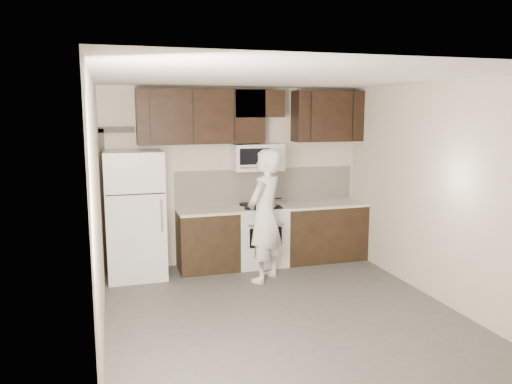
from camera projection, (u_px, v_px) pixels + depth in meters
name	position (u px, v px, depth m)	size (l,w,h in m)	color
floor	(284.00, 315.00, 5.80)	(4.50, 4.50, 0.00)	#4C4947
back_wall	(235.00, 176.00, 7.71)	(4.00, 4.00, 0.00)	beige
ceiling	(286.00, 77.00, 5.37)	(4.50, 4.50, 0.00)	white
counter_run	(278.00, 234.00, 7.73)	(2.95, 0.64, 0.91)	black
stove	(260.00, 235.00, 7.65)	(0.76, 0.66, 0.94)	silver
backsplash	(266.00, 186.00, 7.87)	(2.90, 0.02, 0.54)	silver
upper_cabinets	(251.00, 115.00, 7.46)	(3.48, 0.35, 0.78)	black
microwave	(258.00, 157.00, 7.57)	(0.76, 0.42, 0.40)	silver
refrigerator	(135.00, 215.00, 7.01)	(0.80, 0.76, 1.80)	silver
door_trim	(107.00, 188.00, 7.15)	(0.50, 0.08, 2.12)	black
saucepan	(268.00, 200.00, 7.76)	(0.30, 0.17, 0.17)	silver
baking_tray	(268.00, 207.00, 7.47)	(0.39, 0.29, 0.02)	black
pizza	(268.00, 206.00, 7.46)	(0.26, 0.26, 0.02)	#CEB78A
person	(265.00, 216.00, 6.85)	(0.67, 0.44, 1.84)	silver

